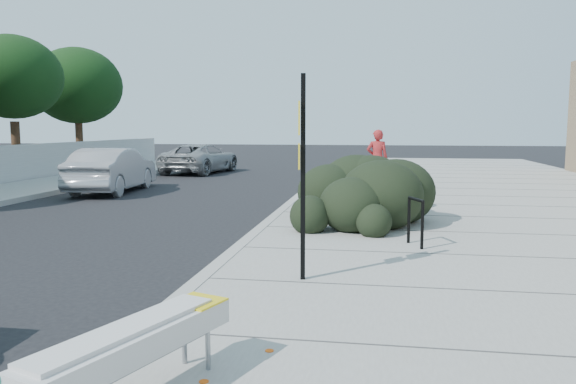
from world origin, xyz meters
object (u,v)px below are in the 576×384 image
(pedestrian, at_px, (377,159))
(suv_silver, at_px, (201,158))
(bike_rack, at_px, (416,217))
(bench, at_px, (134,344))
(wagon_silver, at_px, (113,170))
(sign_post, at_px, (302,165))

(pedestrian, bearing_deg, suv_silver, -39.55)
(bike_rack, xyz_separation_m, suv_silver, (-8.99, 15.82, 0.03))
(bench, xyz_separation_m, bike_rack, (2.39, 5.97, 0.05))
(pedestrian, bearing_deg, wagon_silver, 8.31)
(suv_silver, distance_m, pedestrian, 10.55)
(wagon_silver, xyz_separation_m, pedestrian, (8.74, 1.50, 0.38))
(sign_post, bearing_deg, suv_silver, 103.78)
(bench, xyz_separation_m, wagon_silver, (-7.05, 13.78, 0.14))
(bench, bearing_deg, wagon_silver, 136.98)
(bike_rack, height_order, sign_post, sign_post)
(bench, height_order, sign_post, sign_post)
(sign_post, height_order, pedestrian, sign_post)
(bench, relative_size, pedestrian, 0.98)
(wagon_silver, bearing_deg, sign_post, 122.34)
(bench, relative_size, suv_silver, 0.39)
(wagon_silver, bearing_deg, pedestrian, -175.31)
(bike_rack, height_order, pedestrian, pedestrian)
(sign_post, bearing_deg, pedestrian, 77.25)
(wagon_silver, distance_m, pedestrian, 8.87)
(bench, bearing_deg, bike_rack, 88.04)
(suv_silver, xyz_separation_m, pedestrian, (8.29, -6.51, 0.44))
(bike_rack, height_order, suv_silver, suv_silver)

